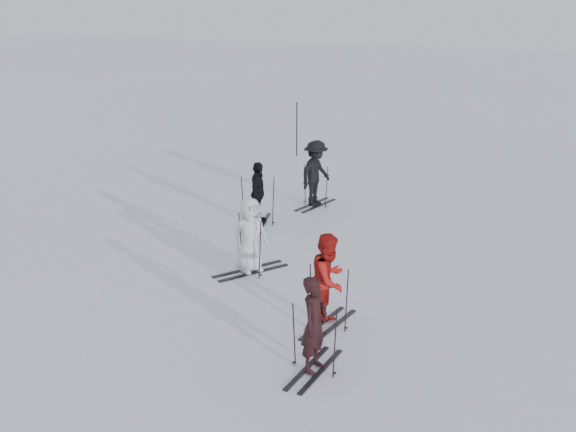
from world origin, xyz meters
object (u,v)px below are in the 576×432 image
at_px(skier_uphill_left, 258,194).
at_px(skier_near_dark, 314,325).
at_px(piste_marker, 297,129).
at_px(skier_grey, 250,236).
at_px(skier_red, 329,281).
at_px(skier_uphill_far, 316,174).

bearing_deg(skier_uphill_left, skier_near_dark, -162.50).
xyz_separation_m(skier_uphill_left, piste_marker, (-2.14, 7.87, 0.17)).
bearing_deg(skier_grey, skier_uphill_left, 55.28).
bearing_deg(skier_grey, skier_red, -93.29).
height_order(skier_grey, skier_uphill_far, skier_uphill_far).
bearing_deg(skier_uphill_left, skier_red, -157.16).
height_order(skier_near_dark, piste_marker, piste_marker).
xyz_separation_m(skier_near_dark, skier_grey, (-2.89, 3.51, 0.02)).
height_order(skier_red, piste_marker, piste_marker).
height_order(skier_red, skier_uphill_left, skier_red).
distance_m(skier_grey, skier_uphill_left, 3.40).
relative_size(skier_red, skier_uphill_left, 1.08).
distance_m(skier_uphill_left, skier_uphill_far, 2.33).
relative_size(skier_near_dark, piste_marker, 0.82).
xyz_separation_m(skier_uphill_left, skier_uphill_far, (0.81, 2.19, 0.11)).
distance_m(skier_uphill_far, piste_marker, 6.41).
distance_m(skier_near_dark, skier_red, 1.70).
bearing_deg(piste_marker, skier_near_dark, -66.45).
bearing_deg(piste_marker, skier_uphill_far, -62.60).
xyz_separation_m(skier_grey, skier_uphill_far, (-0.49, 5.32, 0.10)).
bearing_deg(skier_near_dark, skier_uphill_left, 36.30).
relative_size(skier_uphill_left, skier_uphill_far, 0.88).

